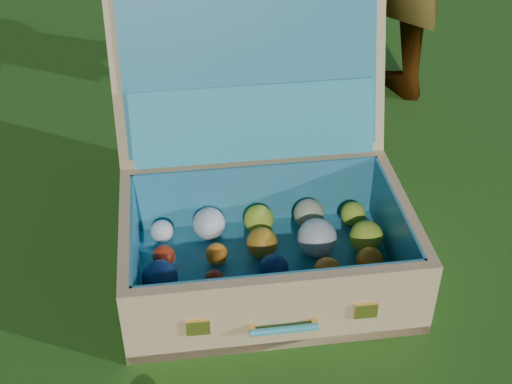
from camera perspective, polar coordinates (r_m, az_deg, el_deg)
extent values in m
plane|color=#215114|center=(1.66, 6.66, -9.90)|extent=(60.00, 60.00, 0.00)
cube|color=tan|center=(1.73, 0.87, -6.68)|extent=(0.73, 0.55, 0.02)
cube|color=tan|center=(1.52, 2.08, -9.65)|extent=(0.66, 0.13, 0.20)
cube|color=tan|center=(1.83, -0.06, -0.21)|extent=(0.66, 0.13, 0.20)
cube|color=tan|center=(1.66, -10.14, -5.40)|extent=(0.09, 0.39, 0.20)
cube|color=tan|center=(1.73, 11.44, -3.47)|extent=(0.09, 0.39, 0.20)
cube|color=teal|center=(1.72, 0.88, -6.30)|extent=(0.67, 0.49, 0.01)
cube|color=teal|center=(1.52, 1.99, -8.91)|extent=(0.61, 0.11, 0.18)
cube|color=teal|center=(1.81, 0.00, -0.19)|extent=(0.61, 0.11, 0.18)
cube|color=teal|center=(1.65, -9.65, -5.04)|extent=(0.07, 0.39, 0.18)
cube|color=teal|center=(1.72, 11.00, -3.21)|extent=(0.07, 0.39, 0.18)
cube|color=tan|center=(1.75, -0.51, 9.74)|extent=(0.68, 0.28, 0.43)
cube|color=teal|center=(1.73, -0.42, 9.63)|extent=(0.63, 0.23, 0.38)
cube|color=teal|center=(1.74, -0.20, 5.55)|extent=(0.60, 0.17, 0.18)
cube|color=#F2C659|center=(1.49, -4.66, -10.74)|extent=(0.05, 0.02, 0.04)
cube|color=#F2C659|center=(1.54, 8.79, -9.35)|extent=(0.05, 0.02, 0.04)
cylinder|color=teal|center=(1.51, 2.27, -10.96)|extent=(0.14, 0.04, 0.02)
cube|color=#F2C659|center=(1.51, -0.33, -10.97)|extent=(0.02, 0.02, 0.01)
cube|color=#F2C659|center=(1.52, 4.72, -10.44)|extent=(0.02, 0.02, 0.01)
sphere|color=#C4DB35|center=(1.57, -7.12, -9.48)|extent=(0.08, 0.08, 0.08)
sphere|color=#C4DB35|center=(1.57, -2.47, -9.12)|extent=(0.08, 0.08, 0.08)
sphere|color=beige|center=(1.58, 2.12, -8.54)|extent=(0.09, 0.09, 0.09)
sphere|color=#BE7E19|center=(1.61, 6.34, -8.03)|extent=(0.08, 0.08, 0.08)
sphere|color=#C4DB35|center=(1.64, 10.25, -7.58)|extent=(0.08, 0.08, 0.08)
sphere|color=navy|center=(1.65, -7.70, -6.82)|extent=(0.08, 0.08, 0.08)
sphere|color=#A9240D|center=(1.66, -3.35, -6.96)|extent=(0.04, 0.04, 0.04)
sphere|color=navy|center=(1.67, 1.41, -6.13)|extent=(0.07, 0.07, 0.07)
sphere|color=orange|center=(1.67, 5.72, -6.28)|extent=(0.07, 0.07, 0.07)
sphere|color=orange|center=(1.71, 9.09, -5.42)|extent=(0.07, 0.07, 0.07)
sphere|color=#A9240D|center=(1.72, -7.38, -5.12)|extent=(0.05, 0.05, 0.05)
sphere|color=orange|center=(1.72, -3.17, -4.99)|extent=(0.05, 0.05, 0.05)
sphere|color=#BE7E19|center=(1.73, 0.49, -4.09)|extent=(0.08, 0.08, 0.08)
sphere|color=silver|center=(1.73, 4.90, -3.67)|extent=(0.10, 0.10, 0.10)
sphere|color=#C4DB35|center=(1.76, 8.81, -3.58)|extent=(0.08, 0.08, 0.08)
sphere|color=silver|center=(1.79, -7.54, -3.12)|extent=(0.06, 0.06, 0.06)
sphere|color=silver|center=(1.78, -3.79, -2.53)|extent=(0.08, 0.08, 0.08)
sphere|color=#C4DB35|center=(1.80, 0.23, -2.22)|extent=(0.08, 0.08, 0.08)
sphere|color=beige|center=(1.82, 4.24, -1.74)|extent=(0.08, 0.08, 0.08)
sphere|color=#C4DB35|center=(1.84, 7.77, -1.75)|extent=(0.06, 0.06, 0.06)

